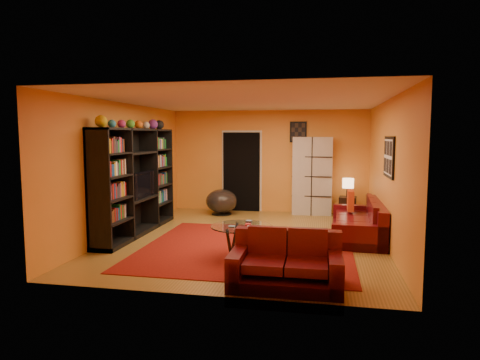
% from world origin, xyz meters
% --- Properties ---
extents(floor, '(6.00, 6.00, 0.00)m').
position_xyz_m(floor, '(0.00, 0.00, 0.00)').
color(floor, brown).
rests_on(floor, ground).
extents(ceiling, '(6.00, 6.00, 0.00)m').
position_xyz_m(ceiling, '(0.00, 0.00, 2.60)').
color(ceiling, white).
rests_on(ceiling, wall_back).
extents(wall_back, '(6.00, 0.00, 6.00)m').
position_xyz_m(wall_back, '(0.00, 3.00, 1.30)').
color(wall_back, orange).
rests_on(wall_back, floor).
extents(wall_front, '(6.00, 0.00, 6.00)m').
position_xyz_m(wall_front, '(0.00, -3.00, 1.30)').
color(wall_front, orange).
rests_on(wall_front, floor).
extents(wall_left, '(0.00, 6.00, 6.00)m').
position_xyz_m(wall_left, '(-2.50, 0.00, 1.30)').
color(wall_left, orange).
rests_on(wall_left, floor).
extents(wall_right, '(0.00, 6.00, 6.00)m').
position_xyz_m(wall_right, '(2.50, 0.00, 1.30)').
color(wall_right, orange).
rests_on(wall_right, floor).
extents(rug, '(3.60, 3.60, 0.01)m').
position_xyz_m(rug, '(0.10, -0.70, 0.01)').
color(rug, '#610F0B').
rests_on(rug, floor).
extents(doorway, '(0.95, 0.10, 2.04)m').
position_xyz_m(doorway, '(-0.70, 2.96, 1.02)').
color(doorway, black).
rests_on(doorway, floor).
extents(wall_art_right, '(0.03, 1.00, 0.70)m').
position_xyz_m(wall_art_right, '(2.48, -0.30, 1.60)').
color(wall_art_right, black).
rests_on(wall_art_right, wall_right).
extents(wall_art_back, '(0.42, 0.03, 0.52)m').
position_xyz_m(wall_art_back, '(0.75, 2.98, 2.05)').
color(wall_art_back, black).
rests_on(wall_art_back, wall_back).
extents(entertainment_unit, '(0.45, 3.00, 2.10)m').
position_xyz_m(entertainment_unit, '(-2.27, 0.00, 1.05)').
color(entertainment_unit, black).
rests_on(entertainment_unit, floor).
extents(tv, '(0.92, 0.12, 0.53)m').
position_xyz_m(tv, '(-2.23, 0.04, 0.99)').
color(tv, black).
rests_on(tv, entertainment_unit).
extents(sofa, '(1.02, 2.32, 0.85)m').
position_xyz_m(sofa, '(2.14, 0.50, 0.28)').
color(sofa, '#4A0910').
rests_on(sofa, rug).
extents(loveseat, '(1.45, 0.88, 0.85)m').
position_xyz_m(loveseat, '(0.93, -2.42, 0.29)').
color(loveseat, '#4A0910').
rests_on(loveseat, rug).
extents(throw_pillow, '(0.12, 0.42, 0.42)m').
position_xyz_m(throw_pillow, '(1.95, 1.07, 0.63)').
color(throw_pillow, '#CD4116').
rests_on(throw_pillow, sofa).
extents(coffee_table, '(1.00, 1.00, 0.50)m').
position_xyz_m(coffee_table, '(0.11, -1.24, 0.46)').
color(coffee_table, silver).
rests_on(coffee_table, floor).
extents(storage_cabinet, '(0.99, 0.48, 1.92)m').
position_xyz_m(storage_cabinet, '(1.11, 2.80, 0.96)').
color(storage_cabinet, '#BCB5AD').
rests_on(storage_cabinet, floor).
extents(bowl_chair, '(0.78, 0.78, 0.63)m').
position_xyz_m(bowl_chair, '(-1.08, 2.29, 0.34)').
color(bowl_chair, black).
rests_on(bowl_chair, floor).
extents(side_table, '(0.44, 0.44, 0.50)m').
position_xyz_m(side_table, '(1.98, 2.52, 0.25)').
color(side_table, black).
rests_on(side_table, floor).
extents(table_lamp, '(0.27, 0.27, 0.44)m').
position_xyz_m(table_lamp, '(1.98, 2.52, 0.81)').
color(table_lamp, black).
rests_on(table_lamp, side_table).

